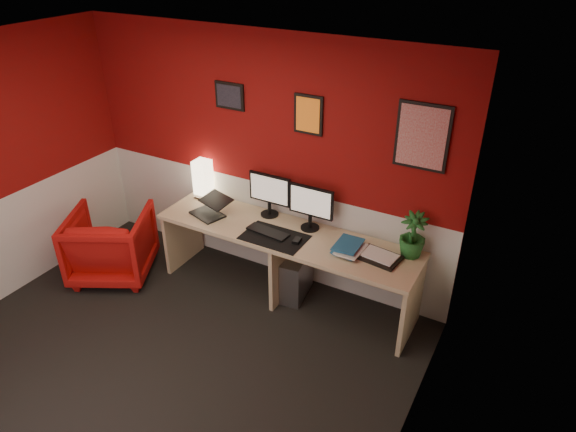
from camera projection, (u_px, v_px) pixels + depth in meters
The scene contains 24 objects.
ground at pixel (157, 369), 4.36m from camera, with size 4.00×3.50×0.01m, color black.
ceiling at pixel (106, 70), 3.13m from camera, with size 4.00×3.50×0.01m, color white.
wall_back at pixel (261, 160), 5.08m from camera, with size 4.00×0.01×2.50m, color maroon.
wall_right at pixel (402, 336), 2.91m from camera, with size 0.01×3.50×2.50m, color maroon.
wainscot_back at pixel (263, 226), 5.45m from camera, with size 4.00×0.01×1.00m, color silver.
wainscot_right at pixel (389, 425), 3.28m from camera, with size 0.01×3.50×1.00m, color silver.
desk at pixel (286, 265), 5.06m from camera, with size 2.60×0.65×0.73m, color tan.
shoji_lamp at pixel (203, 180), 5.43m from camera, with size 0.16×0.16×0.40m, color #FFE5B2.
laptop at pixel (207, 205), 5.13m from camera, with size 0.33×0.23×0.22m, color black.
monitor_left at pixel (269, 189), 5.04m from camera, with size 0.45×0.06×0.58m, color black.
monitor_right at pixel (311, 201), 4.81m from camera, with size 0.45×0.06×0.58m, color black.
desk_mat at pixel (274, 237), 4.81m from camera, with size 0.60×0.38×0.01m, color black.
keyboard at pixel (268, 232), 4.87m from camera, with size 0.42×0.14×0.02m, color black.
mouse at pixel (297, 241), 4.72m from camera, with size 0.06×0.10×0.03m, color black.
book_bottom at pixel (339, 245), 4.67m from camera, with size 0.23×0.31×0.03m, color #1E5C8C.
book_middle at pixel (340, 246), 4.61m from camera, with size 0.21×0.29×0.02m, color silver.
book_top at pixel (337, 242), 4.63m from camera, with size 0.22×0.29×0.03m, color #1E5C8C.
zen_tray at pixel (379, 257), 4.50m from camera, with size 0.35×0.25×0.03m, color black.
potted_plant at pixel (413, 235), 4.45m from camera, with size 0.23×0.23×0.42m, color #19591E.
pc_tower at pixel (297, 276), 5.14m from camera, with size 0.20×0.45×0.45m, color #99999E.
armchair at pixel (111, 244), 5.39m from camera, with size 0.78×0.80×0.73m, color #B1120E.
art_left at pixel (230, 96), 4.91m from camera, with size 0.32×0.02×0.26m, color black.
art_center at pixel (308, 115), 4.58m from camera, with size 0.28×0.02×0.36m, color orange.
art_right at pixel (422, 137), 4.16m from camera, with size 0.44×0.02×0.56m, color red.
Camera 1 is at (2.49, -2.24, 3.27)m, focal length 32.22 mm.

